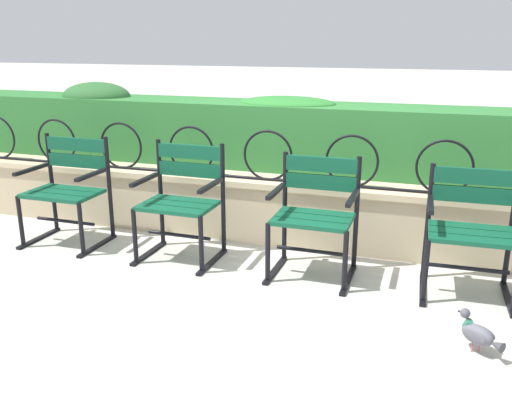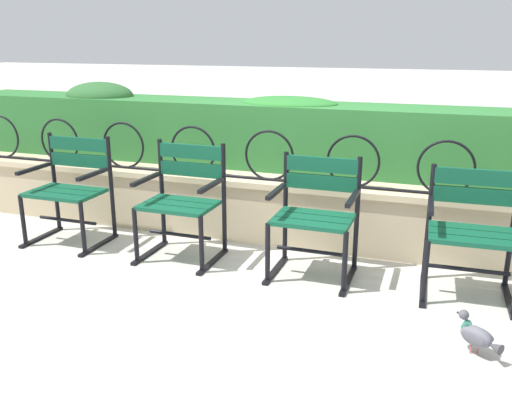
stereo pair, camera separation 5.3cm
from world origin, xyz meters
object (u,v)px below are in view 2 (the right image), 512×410
Objects in this scene: park_chair_rightmost at (472,229)px; park_chair_centre_right at (315,213)px; park_chair_centre_left at (183,199)px; pigeon_near_chairs at (477,336)px; park_chair_leftmost at (70,187)px.

park_chair_centre_right is at bearing -178.92° from park_chair_rightmost.
park_chair_centre_left is 1.04× the size of park_chair_centre_right.
pigeon_near_chairs is at bearing -35.46° from park_chair_centre_right.
park_chair_rightmost reaches higher than pigeon_near_chairs.
park_chair_centre_left reaches higher than park_chair_leftmost.
park_chair_leftmost is at bearing -179.82° from park_chair_rightmost.
park_chair_centre_left is at bearing -179.98° from park_chair_centre_right.
park_chair_centre_right is (2.11, -0.01, -0.01)m from park_chair_leftmost.
park_chair_rightmost is at bearing 93.15° from pigeon_near_chairs.
park_chair_centre_left is at bearing -0.57° from park_chair_leftmost.
park_chair_centre_right is 1.02× the size of park_chair_rightmost.
park_chair_centre_left reaches higher than pigeon_near_chairs.
park_chair_centre_right is 1.05m from park_chair_rightmost.
park_chair_centre_left reaches higher than park_chair_rightmost.
park_chair_rightmost is 0.87m from pigeon_near_chairs.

